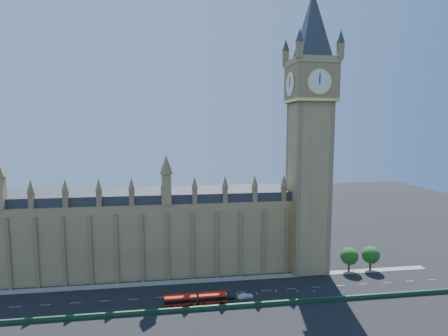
{
  "coord_description": "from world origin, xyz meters",
  "views": [
    {
      "loc": [
        -7.03,
        -99.32,
        49.29
      ],
      "look_at": [
        8.24,
        10.0,
        36.88
      ],
      "focal_mm": 28.0,
      "sensor_mm": 36.0,
      "label": 1
    }
  ],
  "objects": [
    {
      "name": "bridge_parapet",
      "position": [
        0.0,
        -9.0,
        0.6
      ],
      "size": [
        160.0,
        0.6,
        1.2
      ],
      "primitive_type": "cube",
      "color": "#1E4C2D",
      "rests_on": "ground"
    },
    {
      "name": "tree_east_far",
      "position": [
        60.22,
        10.08,
        5.64
      ],
      "size": [
        6.0,
        6.0,
        8.5
      ],
      "color": "#382619",
      "rests_on": "ground"
    },
    {
      "name": "car_grey",
      "position": [
        7.45,
        -3.62,
        0.64
      ],
      "size": [
        3.85,
        1.8,
        1.27
      ],
      "primitive_type": "imported",
      "rotation": [
        0.0,
        0.0,
        1.65
      ],
      "color": "#383A3F",
      "rests_on": "ground"
    },
    {
      "name": "kerb_north",
      "position": [
        0.0,
        9.5,
        0.08
      ],
      "size": [
        160.0,
        3.0,
        0.16
      ],
      "primitive_type": "cube",
      "color": "gray",
      "rests_on": "ground"
    },
    {
      "name": "red_bus",
      "position": [
        -2.01,
        -5.77,
        1.55
      ],
      "size": [
        17.4,
        3.04,
        2.95
      ],
      "rotation": [
        0.0,
        0.0,
        0.02
      ],
      "color": "red",
      "rests_on": "ground"
    },
    {
      "name": "car_white",
      "position": [
        12.55,
        -4.0,
        0.73
      ],
      "size": [
        5.25,
        2.68,
        1.46
      ],
      "primitive_type": "imported",
      "rotation": [
        0.0,
        0.0,
        1.7
      ],
      "color": "white",
      "rests_on": "ground"
    },
    {
      "name": "elizabeth_tower",
      "position": [
        38.0,
        13.99,
        54.56
      ],
      "size": [
        20.59,
        20.59,
        105.0
      ],
      "color": "#987349",
      "rests_on": "ground"
    },
    {
      "name": "car_silver",
      "position": [
        2.0,
        -4.68,
        0.69
      ],
      "size": [
        4.22,
        1.62,
        1.37
      ],
      "primitive_type": "imported",
      "rotation": [
        0.0,
        0.0,
        1.53
      ],
      "color": "#ABADB3",
      "rests_on": "ground"
    },
    {
      "name": "cone_a",
      "position": [
        29.12,
        -2.23,
        0.3
      ],
      "size": [
        0.49,
        0.49,
        0.62
      ],
      "rotation": [
        0.0,
        0.0,
        0.31
      ],
      "color": "black",
      "rests_on": "ground"
    },
    {
      "name": "tree_east_near",
      "position": [
        52.22,
        10.08,
        5.64
      ],
      "size": [
        6.0,
        6.0,
        8.5
      ],
      "color": "#382619",
      "rests_on": "ground"
    },
    {
      "name": "palace_westminster",
      "position": [
        -25.0,
        22.0,
        13.86
      ],
      "size": [
        120.0,
        20.0,
        28.0
      ],
      "color": "#987349",
      "rests_on": "ground"
    },
    {
      "name": "cone_c",
      "position": [
        16.41,
        -2.14,
        0.35
      ],
      "size": [
        0.56,
        0.56,
        0.71
      ],
      "rotation": [
        0.0,
        0.0,
        -0.32
      ],
      "color": "black",
      "rests_on": "ground"
    },
    {
      "name": "cone_d",
      "position": [
        33.84,
        -3.31,
        0.33
      ],
      "size": [
        0.44,
        0.44,
        0.66
      ],
      "rotation": [
        0.0,
        0.0,
        -0.07
      ],
      "color": "black",
      "rests_on": "ground"
    },
    {
      "name": "cone_b",
      "position": [
        22.66,
        -1.2,
        0.34
      ],
      "size": [
        0.44,
        0.44,
        0.68
      ],
      "rotation": [
        0.0,
        0.0,
        -0.02
      ],
      "color": "black",
      "rests_on": "ground"
    },
    {
      "name": "ground",
      "position": [
        0.0,
        0.0,
        0.0
      ],
      "size": [
        400.0,
        400.0,
        0.0
      ],
      "primitive_type": "plane",
      "color": "black",
      "rests_on": "ground"
    }
  ]
}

